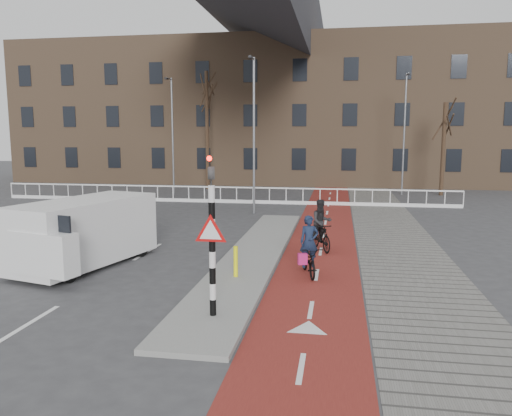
# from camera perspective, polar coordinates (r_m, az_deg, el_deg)

# --- Properties ---
(ground) EXTENTS (120.00, 120.00, 0.00)m
(ground) POSITION_cam_1_polar(r_m,az_deg,el_deg) (13.08, -0.13, -9.75)
(ground) COLOR #38383A
(ground) RESTS_ON ground
(bike_lane) EXTENTS (2.50, 60.00, 0.01)m
(bike_lane) POSITION_cam_1_polar(r_m,az_deg,el_deg) (22.64, 7.87, -2.08)
(bike_lane) COLOR maroon
(bike_lane) RESTS_ON ground
(sidewalk) EXTENTS (3.00, 60.00, 0.01)m
(sidewalk) POSITION_cam_1_polar(r_m,az_deg,el_deg) (22.74, 14.95, -2.24)
(sidewalk) COLOR slate
(sidewalk) RESTS_ON ground
(curb_island) EXTENTS (1.80, 16.00, 0.12)m
(curb_island) POSITION_cam_1_polar(r_m,az_deg,el_deg) (16.98, -0.20, -5.31)
(curb_island) COLOR gray
(curb_island) RESTS_ON ground
(traffic_signal) EXTENTS (0.80, 0.80, 3.68)m
(traffic_signal) POSITION_cam_1_polar(r_m,az_deg,el_deg) (10.79, -5.08, -2.77)
(traffic_signal) COLOR black
(traffic_signal) RESTS_ON curb_island
(bollard) EXTENTS (0.12, 0.12, 0.87)m
(bollard) POSITION_cam_1_polar(r_m,az_deg,el_deg) (14.06, -2.34, -6.12)
(bollard) COLOR #FCFB0E
(bollard) RESTS_ON curb_island
(cyclist_near) EXTENTS (1.00, 1.75, 1.76)m
(cyclist_near) POSITION_cam_1_polar(r_m,az_deg,el_deg) (14.64, 6.06, -5.41)
(cyclist_near) COLOR black
(cyclist_near) RESTS_ON bike_lane
(cyclist_far) EXTENTS (1.11, 1.72, 1.81)m
(cyclist_far) POSITION_cam_1_polar(r_m,az_deg,el_deg) (17.76, 7.45, -2.45)
(cyclist_far) COLOR black
(cyclist_far) RESTS_ON bike_lane
(van) EXTENTS (3.05, 5.17, 2.08)m
(van) POSITION_cam_1_polar(r_m,az_deg,el_deg) (16.43, -18.97, -2.52)
(van) COLOR white
(van) RESTS_ON ground
(railing) EXTENTS (28.00, 0.10, 0.99)m
(railing) POSITION_cam_1_polar(r_m,az_deg,el_deg) (30.34, -4.08, 1.19)
(railing) COLOR silver
(railing) RESTS_ON ground
(townhouse_row) EXTENTS (46.00, 10.00, 15.90)m
(townhouse_row) POSITION_cam_1_polar(r_m,az_deg,el_deg) (44.71, 3.01, 13.12)
(townhouse_row) COLOR #7F6047
(townhouse_row) RESTS_ON ground
(tree_mid) EXTENTS (0.26, 0.26, 8.76)m
(tree_mid) POSITION_cam_1_polar(r_m,az_deg,el_deg) (37.99, -5.60, 8.76)
(tree_mid) COLOR black
(tree_mid) RESTS_ON ground
(tree_right) EXTENTS (0.26, 0.26, 6.22)m
(tree_right) POSITION_cam_1_polar(r_m,az_deg,el_deg) (36.09, 20.61, 6.28)
(tree_right) COLOR black
(tree_right) RESTS_ON ground
(streetlight_near) EXTENTS (0.12, 0.12, 7.95)m
(streetlight_near) POSITION_cam_1_polar(r_m,az_deg,el_deg) (25.84, -0.23, 8.13)
(streetlight_near) COLOR slate
(streetlight_near) RESTS_ON ground
(streetlight_left) EXTENTS (0.12, 0.12, 7.90)m
(streetlight_left) POSITION_cam_1_polar(r_m,az_deg,el_deg) (35.11, -9.50, 8.03)
(streetlight_left) COLOR slate
(streetlight_left) RESTS_ON ground
(streetlight_right) EXTENTS (0.12, 0.12, 8.14)m
(streetlight_right) POSITION_cam_1_polar(r_m,az_deg,el_deg) (35.61, 16.57, 8.00)
(streetlight_right) COLOR slate
(streetlight_right) RESTS_ON ground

